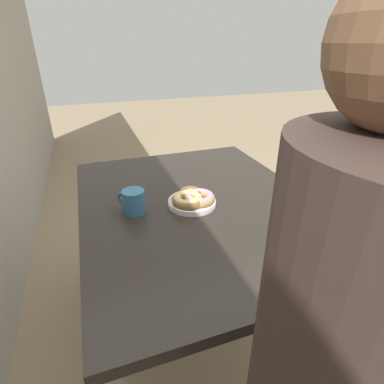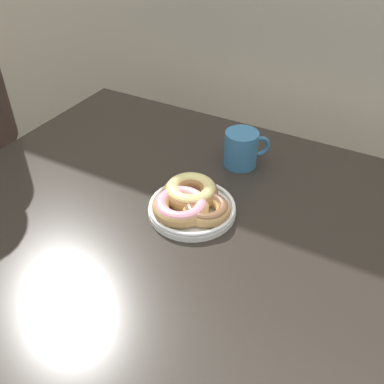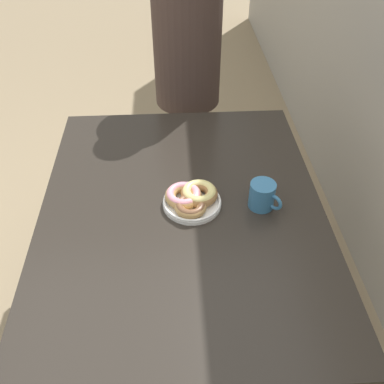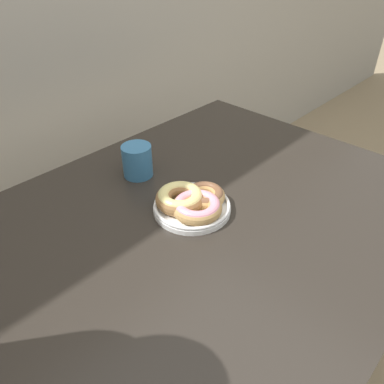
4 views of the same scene
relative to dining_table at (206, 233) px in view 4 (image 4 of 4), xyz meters
The scene contains 3 objects.
dining_table is the anchor object (origin of this frame).
donut_plate 0.11m from the dining_table, 119.19° to the left, with size 0.22×0.24×0.06m.
coffee_mug 0.30m from the dining_table, 89.05° to the left, with size 0.11×0.10×0.10m.
Camera 4 is at (-0.59, -0.33, 1.39)m, focal length 35.00 mm.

